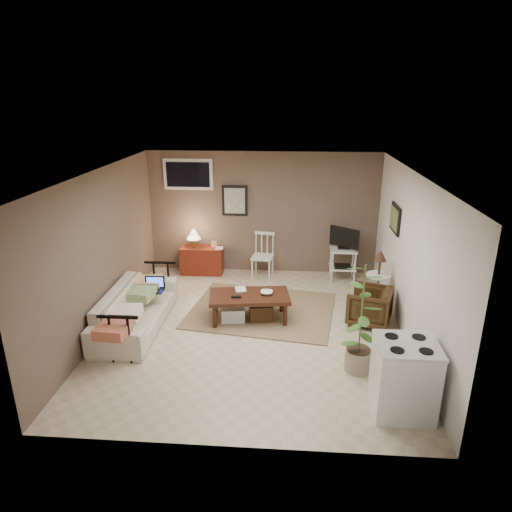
# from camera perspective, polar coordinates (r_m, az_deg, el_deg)

# --- Properties ---
(floor) EXTENTS (5.00, 5.00, 0.00)m
(floor) POSITION_cam_1_polar(r_m,az_deg,el_deg) (7.11, -0.41, -9.09)
(floor) COLOR #C1B293
(floor) RESTS_ON ground
(art_back) EXTENTS (0.50, 0.03, 0.60)m
(art_back) POSITION_cam_1_polar(r_m,az_deg,el_deg) (8.98, -2.67, 6.93)
(art_back) COLOR black
(art_right) EXTENTS (0.03, 0.60, 0.45)m
(art_right) POSITION_cam_1_polar(r_m,az_deg,el_deg) (7.70, 17.01, 4.50)
(art_right) COLOR black
(window) EXTENTS (0.96, 0.03, 0.60)m
(window) POSITION_cam_1_polar(r_m,az_deg,el_deg) (9.03, -8.48, 10.05)
(window) COLOR silver
(rug) EXTENTS (2.55, 2.17, 0.02)m
(rug) POSITION_cam_1_polar(r_m,az_deg,el_deg) (7.67, 0.73, -6.76)
(rug) COLOR olive
(rug) RESTS_ON floor
(coffee_table) EXTENTS (1.33, 0.81, 0.47)m
(coffee_table) POSITION_cam_1_polar(r_m,az_deg,el_deg) (7.25, -0.91, -6.18)
(coffee_table) COLOR #35190E
(coffee_table) RESTS_ON floor
(sofa) EXTENTS (0.61, 2.08, 0.81)m
(sofa) POSITION_cam_1_polar(r_m,az_deg,el_deg) (7.25, -14.84, -5.60)
(sofa) COLOR beige
(sofa) RESTS_ON floor
(sofa_pillows) EXTENTS (0.40, 1.98, 0.14)m
(sofa_pillows) POSITION_cam_1_polar(r_m,az_deg,el_deg) (6.99, -15.13, -5.76)
(sofa_pillows) COLOR #EEE0C4
(sofa_pillows) RESTS_ON sofa
(sofa_end_rails) EXTENTS (0.56, 2.08, 0.70)m
(sofa_end_rails) POSITION_cam_1_polar(r_m,az_deg,el_deg) (7.24, -13.90, -6.07)
(sofa_end_rails) COLOR black
(sofa_end_rails) RESTS_ON floor
(laptop) EXTENTS (0.32, 0.23, 0.22)m
(laptop) POSITION_cam_1_polar(r_m,az_deg,el_deg) (7.45, -12.60, -3.70)
(laptop) COLOR black
(laptop) RESTS_ON sofa
(red_console) EXTENTS (0.82, 0.37, 0.95)m
(red_console) POSITION_cam_1_polar(r_m,az_deg,el_deg) (9.17, -6.85, -0.21)
(red_console) COLOR maroon
(red_console) RESTS_ON floor
(spindle_chair) EXTENTS (0.45, 0.45, 0.88)m
(spindle_chair) POSITION_cam_1_polar(r_m,az_deg,el_deg) (8.91, 0.85, -0.11)
(spindle_chair) COLOR silver
(spindle_chair) RESTS_ON floor
(tv_stand) EXTENTS (0.52, 0.42, 1.04)m
(tv_stand) POSITION_cam_1_polar(r_m,az_deg,el_deg) (8.87, 10.86, 0.41)
(tv_stand) COLOR silver
(tv_stand) RESTS_ON floor
(side_table) EXTENTS (0.40, 0.40, 1.06)m
(side_table) POSITION_cam_1_polar(r_m,az_deg,el_deg) (7.70, 15.10, -2.11)
(side_table) COLOR silver
(side_table) RESTS_ON floor
(armchair) EXTENTS (0.76, 0.78, 0.64)m
(armchair) POSITION_cam_1_polar(r_m,az_deg,el_deg) (7.36, 14.02, -5.88)
(armchair) COLOR #301F0D
(armchair) RESTS_ON floor
(potted_plant) EXTENTS (0.37, 0.37, 1.50)m
(potted_plant) POSITION_cam_1_polar(r_m,az_deg,el_deg) (5.91, 13.05, -7.23)
(potted_plant) COLOR gray
(potted_plant) RESTS_ON floor
(stove) EXTENTS (0.67, 0.62, 0.87)m
(stove) POSITION_cam_1_polar(r_m,az_deg,el_deg) (5.50, 18.01, -14.26)
(stove) COLOR white
(stove) RESTS_ON floor
(bowl) EXTENTS (0.19, 0.05, 0.19)m
(bowl) POSITION_cam_1_polar(r_m,az_deg,el_deg) (7.15, 1.34, -4.07)
(bowl) COLOR #35190E
(bowl) RESTS_ON coffee_table
(book_table) EXTENTS (0.17, 0.05, 0.23)m
(book_table) POSITION_cam_1_polar(r_m,az_deg,el_deg) (7.29, -2.60, -3.45)
(book_table) COLOR #35190E
(book_table) RESTS_ON coffee_table
(book_console) EXTENTS (0.15, 0.03, 0.20)m
(book_console) POSITION_cam_1_polar(r_m,az_deg,el_deg) (8.95, -5.12, 1.53)
(book_console) COLOR #35190E
(book_console) RESTS_ON red_console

